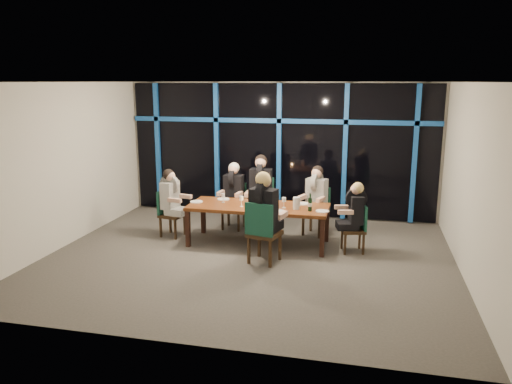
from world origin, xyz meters
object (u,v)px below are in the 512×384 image
at_px(dining_table, 258,209).
at_px(chair_end_left, 169,211).
at_px(chair_far_mid, 261,200).
at_px(chair_end_right, 357,226).
at_px(diner_far_left, 233,186).
at_px(chair_near_mid, 262,230).
at_px(diner_end_right, 354,207).
at_px(diner_far_mid, 260,182).
at_px(diner_far_right, 316,190).
at_px(diner_end_left, 171,193).
at_px(chair_far_left, 235,203).
at_px(water_pitcher, 296,203).
at_px(chair_far_right, 317,208).
at_px(wine_bottle, 310,204).
at_px(diner_near_mid, 265,204).

height_order(dining_table, chair_end_left, chair_end_left).
bearing_deg(dining_table, chair_far_mid, 99.56).
relative_size(chair_end_right, diner_far_left, 0.95).
height_order(chair_far_mid, chair_near_mid, chair_near_mid).
bearing_deg(diner_end_right, diner_far_mid, -130.97).
bearing_deg(diner_far_right, dining_table, -121.09).
bearing_deg(diner_end_left, chair_end_right, -80.93).
bearing_deg(chair_far_mid, diner_far_mid, -90.00).
bearing_deg(diner_end_left, dining_table, -82.13).
bearing_deg(chair_far_left, diner_end_left, -136.04).
xyz_separation_m(chair_end_right, water_pitcher, (-1.10, -0.08, 0.37)).
relative_size(chair_end_right, chair_near_mid, 0.82).
distance_m(chair_far_left, chair_end_left, 1.40).
xyz_separation_m(chair_far_right, diner_end_right, (0.75, -0.95, 0.30)).
relative_size(chair_far_mid, diner_end_right, 1.25).
bearing_deg(diner_far_right, diner_end_right, -29.92).
height_order(chair_far_right, wine_bottle, wine_bottle).
xyz_separation_m(chair_near_mid, diner_end_left, (-2.06, 1.11, 0.28)).
distance_m(chair_end_right, diner_end_left, 3.62).
bearing_deg(water_pitcher, chair_far_right, 94.11).
distance_m(chair_far_mid, diner_end_right, 2.23).
relative_size(dining_table, chair_end_right, 2.98).
xyz_separation_m(chair_far_mid, diner_far_right, (1.15, -0.22, 0.32)).
height_order(chair_far_left, diner_near_mid, diner_near_mid).
xyz_separation_m(chair_far_mid, diner_far_mid, (0.00, -0.09, 0.42)).
xyz_separation_m(diner_far_left, diner_near_mid, (1.04, -1.79, 0.12)).
xyz_separation_m(diner_far_mid, diner_near_mid, (0.48, -1.87, 0.01)).
distance_m(chair_end_left, chair_end_right, 3.67).
height_order(chair_end_left, diner_far_mid, diner_far_mid).
relative_size(diner_far_mid, diner_near_mid, 0.99).
distance_m(diner_far_right, diner_end_right, 1.17).
height_order(chair_end_right, diner_far_mid, diner_far_mid).
height_order(chair_end_left, diner_far_right, diner_far_right).
distance_m(chair_far_left, chair_far_mid, 0.56).
xyz_separation_m(chair_near_mid, water_pitcher, (0.44, 0.89, 0.26)).
distance_m(chair_far_right, diner_far_mid, 1.27).
distance_m(dining_table, diner_far_mid, 1.03).
relative_size(chair_near_mid, diner_far_right, 1.15).
height_order(diner_far_right, diner_end_right, diner_far_right).
bearing_deg(chair_far_left, chair_end_left, -138.49).
bearing_deg(diner_far_mid, diner_near_mid, -78.05).
bearing_deg(chair_near_mid, diner_far_left, -48.00).
distance_m(diner_far_right, diner_near_mid, 1.87).
distance_m(chair_near_mid, diner_far_mid, 2.05).
bearing_deg(chair_end_left, diner_near_mid, -104.36).
distance_m(chair_near_mid, diner_far_right, 1.98).
bearing_deg(chair_near_mid, dining_table, -60.33).
bearing_deg(chair_far_left, diner_far_left, -90.00).
height_order(chair_far_mid, chair_end_left, chair_far_mid).
relative_size(dining_table, diner_far_right, 2.81).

